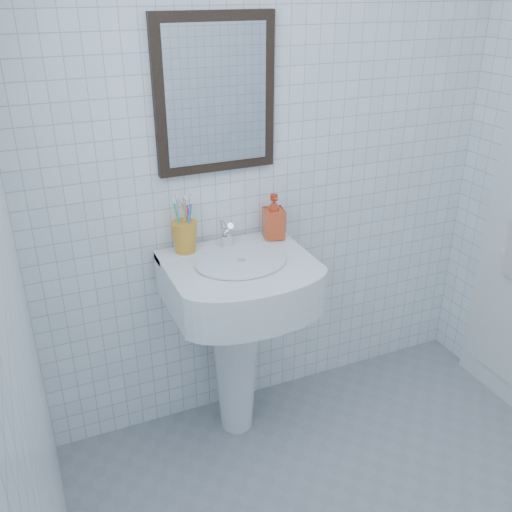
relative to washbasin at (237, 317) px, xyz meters
name	(u,v)px	position (x,y,z in m)	size (l,w,h in m)	color
wall_back	(274,159)	(0.27, 0.21, 0.63)	(2.20, 0.02, 2.50)	white
wall_left	(26,382)	(-0.83, -0.99, 0.63)	(0.02, 2.40, 2.50)	white
washbasin	(237,317)	(0.00, 0.00, 0.00)	(0.60, 0.44, 0.93)	white
faucet	(226,236)	(0.00, 0.11, 0.35)	(0.05, 0.11, 0.13)	silver
toothbrush_cup	(185,237)	(-0.18, 0.13, 0.36)	(0.11, 0.11, 0.13)	orange
soap_dispenser	(274,216)	(0.23, 0.12, 0.40)	(0.09, 0.09, 0.20)	red
wall_mirror	(215,95)	(0.00, 0.19, 0.93)	(0.50, 0.04, 0.62)	black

